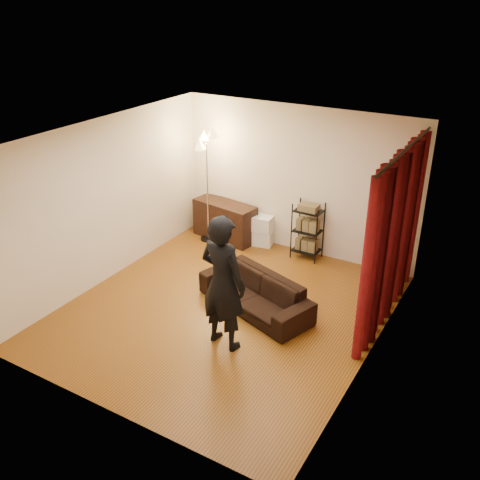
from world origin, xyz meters
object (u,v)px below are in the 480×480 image
Objects in this scene: floor_lamp at (207,188)px; wire_shelf at (307,231)px; media_cabinet at (225,221)px; storage_boxes at (262,231)px; person at (223,283)px; sofa at (255,293)px.

wire_shelf is at bearing 7.80° from floor_lamp.
media_cabinet is 2.12× the size of storage_boxes.
wire_shelf is (0.93, -0.03, 0.23)m from storage_boxes.
wire_shelf is 0.49× the size of floor_lamp.
wire_shelf is (-0.08, 2.98, -0.44)m from person.
storage_boxes is 0.56× the size of wire_shelf.
sofa is 1.78× the size of wire_shelf.
wire_shelf reaches higher than sofa.
person reaches higher than wire_shelf.
media_cabinet is 1.72m from wire_shelf.
person is 3.39m from floor_lamp.
person reaches higher than media_cabinet.
person is at bearing -49.58° from media_cabinet.
storage_boxes is (0.78, 0.09, -0.07)m from media_cabinet.
media_cabinet is at bearing 40.93° from floor_lamp.
person is 3.01m from wire_shelf.
person reaches higher than storage_boxes.
wire_shelf is at bearing 109.56° from sofa.
sofa is 3.16× the size of storage_boxes.
floor_lamp is at bearing -163.56° from storage_boxes.
person is 1.52× the size of media_cabinet.
sofa is 1.21m from person.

